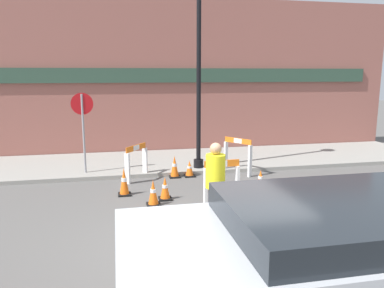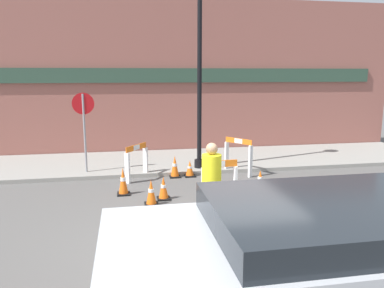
{
  "view_description": "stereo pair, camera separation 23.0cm",
  "coord_description": "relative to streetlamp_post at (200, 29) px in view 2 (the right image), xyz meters",
  "views": [
    {
      "loc": [
        -1.52,
        -5.63,
        2.87
      ],
      "look_at": [
        0.47,
        4.04,
        1.0
      ],
      "focal_mm": 35.0,
      "sensor_mm": 36.0,
      "label": 1
    },
    {
      "loc": [
        -1.3,
        -5.68,
        2.87
      ],
      "look_at": [
        0.47,
        4.04,
        1.0
      ],
      "focal_mm": 35.0,
      "sensor_mm": 36.0,
      "label": 2
    }
  ],
  "objects": [
    {
      "name": "sidewalk_slab",
      "position": [
        -0.85,
        1.19,
        -4.04
      ],
      "size": [
        18.0,
        3.24,
        0.11
      ],
      "color": "gray",
      "rests_on": "ground_plane"
    },
    {
      "name": "barricade_2",
      "position": [
        -1.86,
        -0.58,
        -3.57
      ],
      "size": [
        0.65,
        0.78,
        0.98
      ],
      "rotation": [
        0.0,
        0.0,
        10.33
      ],
      "color": "white",
      "rests_on": "ground_plane"
    },
    {
      "name": "streetlamp_post",
      "position": [
        0.0,
        0.0,
        0.0
      ],
      "size": [
        0.44,
        0.44,
        6.31
      ],
      "color": "black",
      "rests_on": "sidewalk_slab"
    },
    {
      "name": "barricade_1",
      "position": [
        1.02,
        -0.58,
        -3.52
      ],
      "size": [
        0.65,
        0.79,
        1.06
      ],
      "rotation": [
        0.0,
        0.0,
        8.5
      ],
      "color": "white",
      "rests_on": "ground_plane"
    },
    {
      "name": "traffic_cone_0",
      "position": [
        -1.31,
        -2.35,
        -3.84
      ],
      "size": [
        0.3,
        0.3,
        0.54
      ],
      "color": "black",
      "rests_on": "ground_plane"
    },
    {
      "name": "ground_plane",
      "position": [
        -0.85,
        -4.93,
        -4.1
      ],
      "size": [
        60.0,
        60.0,
        0.0
      ],
      "primitive_type": "plane",
      "color": "#565451"
    },
    {
      "name": "traffic_cone_2",
      "position": [
        -2.23,
        -1.84,
        -3.78
      ],
      "size": [
        0.3,
        0.3,
        0.67
      ],
      "color": "black",
      "rests_on": "ground_plane"
    },
    {
      "name": "traffic_cone_4",
      "position": [
        1.18,
        -1.96,
        -3.87
      ],
      "size": [
        0.3,
        0.3,
        0.48
      ],
      "color": "black",
      "rests_on": "ground_plane"
    },
    {
      "name": "barricade_0",
      "position": [
        -0.17,
        -3.07,
        -3.54
      ],
      "size": [
        0.79,
        0.16,
        1.04
      ],
      "rotation": [
        0.0,
        0.0,
        6.32
      ],
      "color": "white",
      "rests_on": "ground_plane"
    },
    {
      "name": "stop_sign",
      "position": [
        -3.26,
        0.08,
        -2.49
      ],
      "size": [
        0.6,
        0.06,
        2.24
      ],
      "rotation": [
        0.0,
        0.0,
        3.21
      ],
      "color": "gray",
      "rests_on": "sidewalk_slab"
    },
    {
      "name": "traffic_cone_3",
      "position": [
        -0.38,
        -0.53,
        -3.88
      ],
      "size": [
        0.3,
        0.3,
        0.46
      ],
      "color": "black",
      "rests_on": "ground_plane"
    },
    {
      "name": "person_worker",
      "position": [
        -0.59,
        -4.05,
        -3.24
      ],
      "size": [
        0.39,
        0.39,
        1.62
      ],
      "rotation": [
        0.0,
        0.0,
        1.49
      ],
      "color": "#33333D",
      "rests_on": "ground_plane"
    },
    {
      "name": "parked_car_1",
      "position": [
        -0.15,
        -7.57,
        -3.14
      ],
      "size": [
        4.53,
        1.98,
        1.7
      ],
      "color": "#B7BABF",
      "rests_on": "ground_plane"
    },
    {
      "name": "traffic_cone_5",
      "position": [
        -1.62,
        -2.69,
        -3.82
      ],
      "size": [
        0.3,
        0.3,
        0.58
      ],
      "color": "black",
      "rests_on": "ground_plane"
    },
    {
      "name": "traffic_cone_1",
      "position": [
        -0.8,
        -0.53,
        -3.8
      ],
      "size": [
        0.3,
        0.3,
        0.62
      ],
      "color": "black",
      "rests_on": "ground_plane"
    },
    {
      "name": "storefront_facade",
      "position": [
        -0.85,
        2.88,
        -1.35
      ],
      "size": [
        18.0,
        0.22,
        5.5
      ],
      "color": "#93564C",
      "rests_on": "ground_plane"
    }
  ]
}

